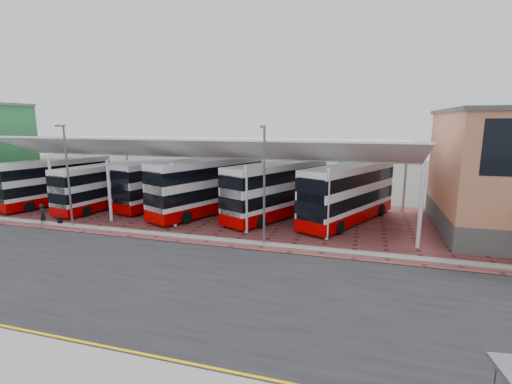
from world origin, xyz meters
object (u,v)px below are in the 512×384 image
at_px(bus_5, 349,194).
at_px(bus_0, 56,182).
at_px(bus_1, 104,186).
at_px(bus_4, 278,190).
at_px(pedestrian, 43,214).
at_px(bus_2, 165,183).
at_px(bus_3, 209,186).

bearing_deg(bus_5, bus_0, -152.23).
relative_size(bus_1, bus_5, 0.90).
relative_size(bus_1, bus_4, 0.90).
distance_m(bus_0, bus_5, 28.82).
distance_m(bus_0, pedestrian, 8.44).
bearing_deg(bus_5, bus_2, -158.81).
height_order(bus_0, bus_5, bus_5).
xyz_separation_m(bus_0, bus_1, (5.88, -0.14, -0.16)).
bearing_deg(bus_2, bus_3, -3.83).
bearing_deg(pedestrian, bus_5, -86.68).
bearing_deg(pedestrian, bus_0, 21.75).
distance_m(bus_2, pedestrian, 11.02).
bearing_deg(bus_3, bus_1, -151.39).
height_order(bus_0, bus_1, bus_0).
bearing_deg(bus_5, bus_1, -151.22).
bearing_deg(bus_0, bus_4, 18.52).
height_order(bus_0, pedestrian, bus_0).
distance_m(bus_2, bus_5, 17.95).
xyz_separation_m(bus_1, bus_5, (22.91, 1.43, 0.28)).
distance_m(bus_4, pedestrian, 19.48).
bearing_deg(bus_4, bus_2, -160.93).
xyz_separation_m(bus_1, pedestrian, (-0.88, -6.51, -1.25)).
height_order(bus_2, bus_5, bus_5).
bearing_deg(bus_3, pedestrian, -123.34).
xyz_separation_m(bus_3, pedestrian, (-11.42, -7.44, -1.61)).
xyz_separation_m(bus_0, bus_4, (22.76, 1.18, 0.12)).
relative_size(bus_0, bus_4, 0.97).
relative_size(bus_0, pedestrian, 6.73).
height_order(bus_1, bus_3, bus_3).
distance_m(bus_0, bus_4, 22.79).
height_order(bus_0, bus_2, bus_2).
relative_size(bus_3, bus_5, 1.04).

